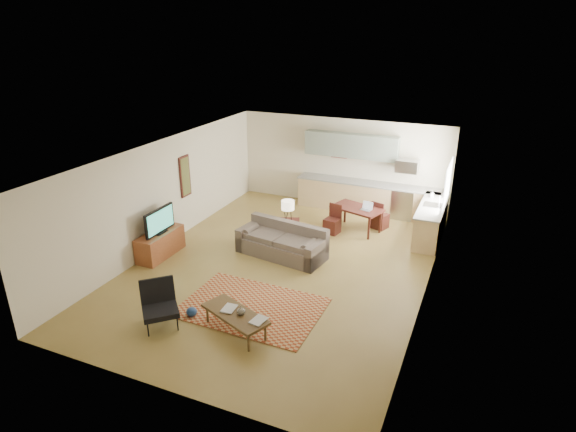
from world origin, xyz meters
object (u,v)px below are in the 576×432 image
at_px(coffee_table, 235,322).
at_px(console_table, 288,232).
at_px(armchair, 160,306).
at_px(sofa, 281,241).
at_px(dining_table, 356,219).
at_px(tv_credenza, 160,244).

distance_m(coffee_table, console_table, 3.90).
bearing_deg(console_table, armchair, -120.51).
xyz_separation_m(sofa, console_table, (-0.11, 0.64, -0.06)).
bearing_deg(dining_table, coffee_table, -79.88).
bearing_deg(coffee_table, armchair, -142.62).
bearing_deg(tv_credenza, armchair, -52.88).
bearing_deg(tv_credenza, sofa, 23.00).
xyz_separation_m(tv_credenza, console_table, (2.62, 1.80, 0.03)).
distance_m(coffee_table, dining_table, 5.48).
distance_m(tv_credenza, dining_table, 5.22).
relative_size(sofa, coffee_table, 1.65).
xyz_separation_m(sofa, coffee_table, (0.50, -3.21, -0.19)).
distance_m(armchair, dining_table, 6.19).
bearing_deg(coffee_table, tv_credenza, 169.67).
relative_size(sofa, armchair, 2.67).
xyz_separation_m(sofa, dining_table, (1.26, 2.22, -0.06)).
distance_m(sofa, coffee_table, 3.25).
height_order(coffee_table, console_table, console_table).
bearing_deg(armchair, sofa, 32.83).
height_order(armchair, console_table, armchair).
distance_m(coffee_table, tv_credenza, 3.82).
xyz_separation_m(tv_credenza, dining_table, (3.98, 3.37, 0.03)).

